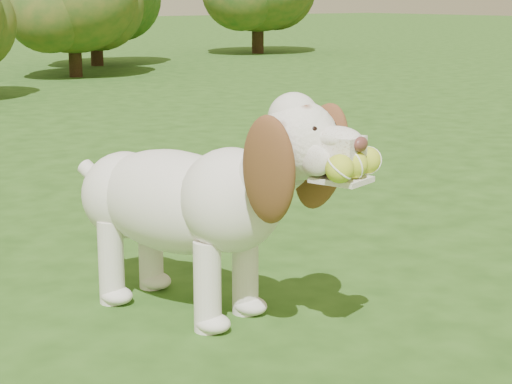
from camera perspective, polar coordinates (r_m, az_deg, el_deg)
ground at (r=2.84m, az=-4.44°, el=-9.49°), size 80.00×80.00×0.00m
dog at (r=2.89m, az=-3.93°, el=-0.20°), size 0.63×1.21×0.80m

